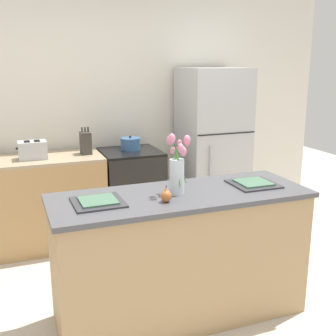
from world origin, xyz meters
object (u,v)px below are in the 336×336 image
Objects in this scene: refrigerator at (212,148)px; plate_setting_left at (98,202)px; plate_setting_right at (254,184)px; cooking_pot at (130,144)px; pear_figurine at (166,195)px; flower_vase at (177,169)px; stove_range at (131,193)px; toaster at (33,150)px; knife_block at (86,143)px.

refrigerator reaches higher than plate_setting_left.
plate_setting_left and plate_setting_right have the same top height.
refrigerator is at bearing 73.54° from plate_setting_right.
pear_figurine is at bearing -98.73° from cooking_pot.
flower_vase reaches higher than pear_figurine.
refrigerator is 1.95m from flower_vase.
pear_figurine is at bearing -98.54° from stove_range.
plate_setting_left is 1.15× the size of toaster.
toaster is (-0.84, 1.57, -0.11)m from flower_vase.
knife_block is at bearing 179.30° from refrigerator.
plate_setting_right is 1.53× the size of cooking_pot.
plate_setting_right is 1.19× the size of knife_block.
flower_vase is (-1.08, -1.60, 0.24)m from refrigerator.
refrigerator is at bearing -0.70° from knife_block.
pear_figurine reaches higher than plate_setting_right.
refrigerator is at bearing 44.60° from plate_setting_left.
stove_range is at bearing 81.46° from pear_figurine.
plate_setting_left is at bearing -79.33° from toaster.
toaster is (-0.30, 1.57, 0.05)m from plate_setting_left.
cooking_pot is at bearing 4.60° from toaster.
knife_block reaches higher than pear_figurine.
flower_vase reaches higher than cooking_pot.
stove_range is 8.08× the size of pear_figurine.
plate_setting_right is at bearing -73.46° from stove_range.
toaster reaches higher than stove_range.
pear_figurine is at bearing -124.88° from refrigerator.
stove_range is 3.26× the size of toaster.
stove_range is 4.35× the size of cooking_pot.
flower_vase reaches higher than knife_block.
plate_setting_left is 1.15m from plate_setting_right.
toaster is (-0.97, -0.03, 0.54)m from stove_range.
pear_figurine is 1.85m from toaster.
toaster is (-1.92, -0.03, 0.12)m from refrigerator.
refrigerator reaches higher than stove_range.
toaster is at bearing -175.40° from cooking_pot.
toaster is at bearing 132.66° from plate_setting_right.
flower_vase is 2.02× the size of cooking_pot.
stove_range is 1.74m from flower_vase.
cooking_pot is at bearing 177.10° from refrigerator.
pear_figurine is 0.40× the size of toaster.
plate_setting_right is at bearing -60.04° from knife_block.
flower_vase is at bearing 0.05° from plate_setting_left.
stove_range is 1.11m from toaster.
cooking_pot is (0.69, 1.65, 0.03)m from plate_setting_left.
flower_vase is 0.63m from plate_setting_right.
knife_block is (-0.93, 1.62, 0.08)m from plate_setting_right.
flower_vase is at bearing -123.98° from refrigerator.
knife_block is at bearing -176.34° from cooking_pot.
cooking_pot is (0.99, 0.08, -0.02)m from toaster.
refrigerator reaches higher than toaster.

